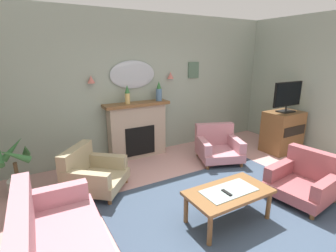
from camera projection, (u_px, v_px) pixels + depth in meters
The scene contains 19 objects.
floor at pixel (239, 220), 3.45m from camera, with size 7.28×6.64×0.10m, color #C6938E.
wall_back at pixel (146, 86), 5.43m from camera, with size 7.28×0.10×2.93m, color #93A393.
patterned_rug at pixel (229, 209), 3.60m from camera, with size 3.20×2.40×0.01m, color #38475B.
fireplace at pixel (138, 130), 5.34m from camera, with size 1.36×0.36×1.16m.
mantel_vase_right at pixel (127, 94), 5.00m from camera, with size 0.10×0.10×0.37m.
mantel_vase_left at pixel (159, 92), 5.34m from camera, with size 0.13×0.13×0.41m.
wall_mirror at pixel (133, 75), 5.14m from camera, with size 0.96×0.06×0.56m, color #B2BCC6.
wall_sconce_left at pixel (91, 79), 4.71m from camera, with size 0.14×0.14×0.14m, color #D17066.
wall_sconce_right at pixel (170, 76), 5.53m from camera, with size 0.14×0.14×0.14m, color #D17066.
framed_picture at pixel (193, 70), 5.86m from camera, with size 0.28×0.03×0.36m, color #4C6B56.
coffee_table at pixel (229, 195), 3.27m from camera, with size 1.10×0.60×0.45m.
tv_remote at pixel (227, 193), 3.18m from camera, with size 0.04×0.16×0.02m, color black.
floral_couch at pixel (52, 243), 2.52m from camera, with size 0.93×1.75×0.76m.
armchair_in_corner at pixel (218, 146), 5.23m from camera, with size 1.04×1.05×0.71m.
armchair_by_coffee_table at pixel (305, 180), 3.82m from camera, with size 0.91×0.90×0.71m.
armchair_near_fireplace at pixel (92, 173), 4.04m from camera, with size 1.14×1.14×0.71m.
tv_cabinet at pixel (282, 132), 5.67m from camera, with size 0.80×0.57×0.90m.
tv_flatscreen at pixel (288, 96), 5.43m from camera, with size 0.84×0.24×0.65m.
potted_plant_corner_palm at pixel (16, 171), 3.87m from camera, with size 0.47×0.48×0.91m.
Camera 1 is at (-2.32, -2.09, 2.12)m, focal length 27.36 mm.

